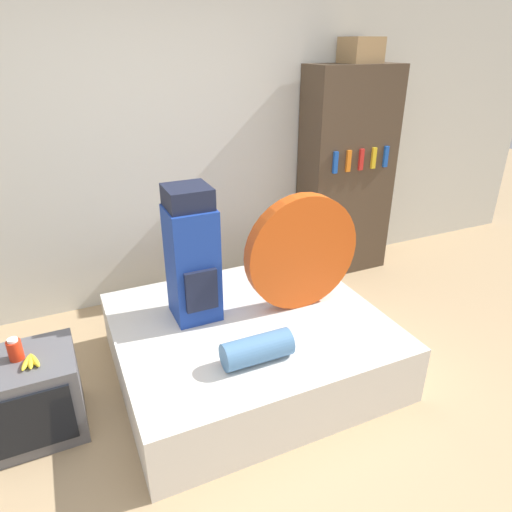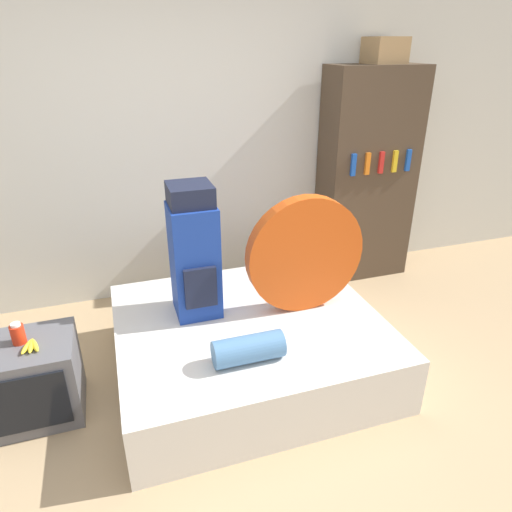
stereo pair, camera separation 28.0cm
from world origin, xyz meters
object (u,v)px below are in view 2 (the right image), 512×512
(bookshelf, at_px, (367,177))
(cardboard_box, at_px, (385,50))
(canister, at_px, (18,334))
(tent_bag, at_px, (305,254))
(sleeping_roll, at_px, (248,349))
(backpack, at_px, (194,253))
(television, at_px, (35,379))

(bookshelf, distance_m, cardboard_box, 1.04)
(cardboard_box, bearing_deg, canister, -159.41)
(canister, bearing_deg, bookshelf, 20.61)
(tent_bag, relative_size, sleeping_roll, 1.95)
(sleeping_roll, height_order, canister, canister)
(sleeping_roll, xyz_separation_m, bookshelf, (1.58, 1.49, 0.47))
(backpack, relative_size, cardboard_box, 3.01)
(television, height_order, canister, canister)
(backpack, height_order, tent_bag, backpack)
(television, bearing_deg, cardboard_box, 21.36)
(backpack, distance_m, television, 1.19)
(tent_bag, distance_m, canister, 1.76)
(sleeping_roll, bearing_deg, cardboard_box, 42.69)
(canister, height_order, cardboard_box, cardboard_box)
(television, bearing_deg, canister, 137.56)
(backpack, xyz_separation_m, canister, (-1.05, -0.18, -0.26))
(cardboard_box, bearing_deg, backpack, -153.72)
(tent_bag, xyz_separation_m, television, (-1.71, -0.04, -0.54))
(tent_bag, distance_m, sleeping_roll, 0.76)
(backpack, bearing_deg, cardboard_box, 26.28)
(backpack, relative_size, television, 1.77)
(tent_bag, xyz_separation_m, canister, (-1.75, -0.01, -0.23))
(canister, bearing_deg, tent_bag, 0.34)
(tent_bag, xyz_separation_m, bookshelf, (1.06, 1.04, 0.15))
(television, relative_size, cardboard_box, 1.70)
(backpack, height_order, canister, backpack)
(bookshelf, bearing_deg, cardboard_box, 19.77)
(bookshelf, bearing_deg, sleeping_roll, -136.74)
(tent_bag, relative_size, cardboard_box, 2.71)
(sleeping_roll, distance_m, bookshelf, 2.22)
(canister, relative_size, cardboard_box, 0.44)
(bookshelf, bearing_deg, backpack, -153.54)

